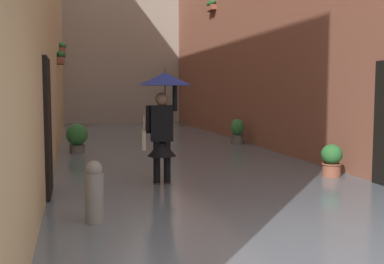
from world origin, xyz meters
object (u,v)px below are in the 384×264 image
object	(u,v)px
person_wading	(163,107)
mooring_bollard	(94,195)
potted_plant_mid_left	(237,132)
potted_plant_near_left	(332,161)
potted_plant_near_right	(77,138)

from	to	relation	value
person_wading	mooring_bollard	world-z (taller)	person_wading
potted_plant_mid_left	potted_plant_near_left	size ratio (longest dim) A/B	1.20
potted_plant_near_right	potted_plant_near_left	bearing A→B (deg)	134.76
potted_plant_mid_left	mooring_bollard	distance (m)	8.76
potted_plant_mid_left	mooring_bollard	world-z (taller)	mooring_bollard
potted_plant_mid_left	mooring_bollard	size ratio (longest dim) A/B	0.98
person_wading	mooring_bollard	size ratio (longest dim) A/B	2.43
potted_plant_near_right	person_wading	bearing A→B (deg)	107.70
potted_plant_near_left	mooring_bollard	distance (m)	4.88
potted_plant_near_left	potted_plant_mid_left	bearing A→B (deg)	-90.89
person_wading	potted_plant_near_left	bearing A→B (deg)	177.12
potted_plant_near_right	mooring_bollard	size ratio (longest dim) A/B	0.97
mooring_bollard	potted_plant_mid_left	bearing A→B (deg)	-121.10
person_wading	potted_plant_near_right	distance (m)	4.79
person_wading	mooring_bollard	distance (m)	2.72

